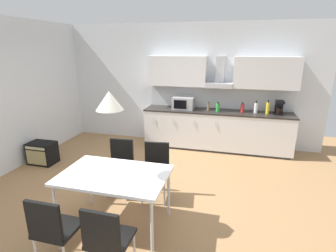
{
  "coord_description": "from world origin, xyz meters",
  "views": [
    {
      "loc": [
        1.32,
        -3.57,
        2.26
      ],
      "look_at": [
        0.26,
        0.5,
        1.0
      ],
      "focal_mm": 28.0,
      "sensor_mm": 36.0,
      "label": 1
    }
  ],
  "objects": [
    {
      "name": "microwave",
      "position": [
        0.18,
        2.24,
        1.04
      ],
      "size": [
        0.48,
        0.35,
        0.28
      ],
      "color": "#ADADB2",
      "rests_on": "kitchen_counter"
    },
    {
      "name": "chair_near_left",
      "position": [
        -0.37,
        -1.7,
        0.53
      ],
      "size": [
        0.4,
        0.4,
        0.87
      ],
      "color": "black",
      "rests_on": "ground_plane"
    },
    {
      "name": "guitar_amp",
      "position": [
        -2.37,
        0.55,
        0.22
      ],
      "size": [
        0.52,
        0.37,
        0.44
      ],
      "color": "black",
      "rests_on": "ground_plane"
    },
    {
      "name": "coffee_maker",
      "position": [
        2.24,
        2.27,
        1.05
      ],
      "size": [
        0.18,
        0.19,
        0.3
      ],
      "color": "black",
      "rests_on": "kitchen_counter"
    },
    {
      "name": "upper_wall_cabinets",
      "position": [
        0.95,
        2.38,
        1.74
      ],
      "size": [
        3.27,
        0.4,
        0.67
      ],
      "color": "silver"
    },
    {
      "name": "bottle_brown",
      "position": [
        0.75,
        2.25,
        0.98
      ],
      "size": [
        0.06,
        0.06,
        0.2
      ],
      "color": "brown",
      "rests_on": "kitchen_counter"
    },
    {
      "name": "pendant_lamp",
      "position": [
        -0.07,
        -0.88,
        1.68
      ],
      "size": [
        0.32,
        0.32,
        0.22
      ],
      "primitive_type": "cone",
      "color": "silver"
    },
    {
      "name": "chair_near_right",
      "position": [
        0.23,
        -1.7,
        0.53
      ],
      "size": [
        0.4,
        0.4,
        0.87
      ],
      "color": "black",
      "rests_on": "ground_plane"
    },
    {
      "name": "bottle_white",
      "position": [
        1.77,
        2.26,
        1.01
      ],
      "size": [
        0.08,
        0.08,
        0.27
      ],
      "color": "white",
      "rests_on": "kitchen_counter"
    },
    {
      "name": "chair_far_left",
      "position": [
        -0.38,
        -0.06,
        0.53
      ],
      "size": [
        0.42,
        0.42,
        0.87
      ],
      "color": "black",
      "rests_on": "ground_plane"
    },
    {
      "name": "chair_far_right",
      "position": [
        0.22,
        -0.06,
        0.53
      ],
      "size": [
        0.44,
        0.44,
        0.87
      ],
      "color": "black",
      "rests_on": "ground_plane"
    },
    {
      "name": "bottle_yellow",
      "position": [
        2.01,
        2.23,
        1.03
      ],
      "size": [
        0.07,
        0.07,
        0.3
      ],
      "color": "yellow",
      "rests_on": "kitchen_counter"
    },
    {
      "name": "backsplash_tile",
      "position": [
        0.95,
        2.54,
        1.14
      ],
      "size": [
        3.27,
        0.02,
        0.47
      ],
      "primitive_type": "cube",
      "color": "silver",
      "rests_on": "kitchen_counter"
    },
    {
      "name": "bottle_green",
      "position": [
        0.96,
        2.19,
        0.99
      ],
      "size": [
        0.08,
        0.08,
        0.22
      ],
      "color": "green",
      "rests_on": "kitchen_counter"
    },
    {
      "name": "wall_back",
      "position": [
        0.0,
        2.6,
        1.4
      ],
      "size": [
        6.54,
        0.1,
        2.81
      ],
      "primitive_type": "cube",
      "color": "silver",
      "rests_on": "ground_plane"
    },
    {
      "name": "bottle_red",
      "position": [
        1.49,
        2.26,
        0.99
      ],
      "size": [
        0.08,
        0.08,
        0.22
      ],
      "color": "red",
      "rests_on": "kitchen_counter"
    },
    {
      "name": "kitchen_counter",
      "position": [
        0.95,
        2.24,
        0.45
      ],
      "size": [
        3.29,
        0.64,
        0.9
      ],
      "color": "#333333",
      "rests_on": "ground_plane"
    },
    {
      "name": "dining_table",
      "position": [
        -0.07,
        -0.88,
        0.71
      ],
      "size": [
        1.33,
        0.87,
        0.75
      ],
      "color": "white",
      "rests_on": "ground_plane"
    },
    {
      "name": "ground_plane",
      "position": [
        0.0,
        0.0,
        -0.01
      ],
      "size": [
        8.17,
        7.64,
        0.02
      ],
      "primitive_type": "cube",
      "color": "#9E754C"
    }
  ]
}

